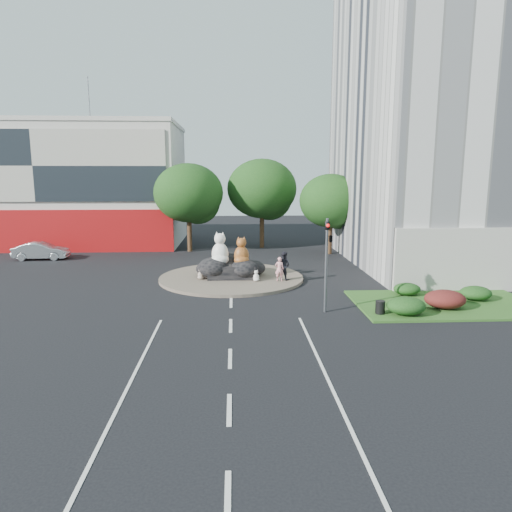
{
  "coord_description": "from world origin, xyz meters",
  "views": [
    {
      "loc": [
        0.19,
        -21.15,
        7.21
      ],
      "look_at": [
        1.62,
        7.95,
        2.0
      ],
      "focal_mm": 32.0,
      "sensor_mm": 36.0,
      "label": 1
    }
  ],
  "objects_px": {
    "cat_tabby": "(241,251)",
    "parked_car": "(41,251)",
    "cat_white": "(220,248)",
    "kitten_calico": "(201,273)",
    "litter_bin": "(380,307)",
    "pedestrian_pink": "(279,269)",
    "kitten_white": "(256,275)",
    "pedestrian_dark": "(284,266)"
  },
  "relations": [
    {
      "from": "cat_white",
      "to": "kitten_white",
      "type": "height_order",
      "value": "cat_white"
    },
    {
      "from": "kitten_calico",
      "to": "pedestrian_dark",
      "type": "relative_size",
      "value": 0.42
    },
    {
      "from": "cat_white",
      "to": "pedestrian_pink",
      "type": "relative_size",
      "value": 1.41
    },
    {
      "from": "pedestrian_pink",
      "to": "parked_car",
      "type": "relative_size",
      "value": 0.36
    },
    {
      "from": "cat_tabby",
      "to": "litter_bin",
      "type": "height_order",
      "value": "cat_tabby"
    },
    {
      "from": "cat_white",
      "to": "kitten_calico",
      "type": "bearing_deg",
      "value": -134.11
    },
    {
      "from": "kitten_calico",
      "to": "parked_car",
      "type": "xyz_separation_m",
      "value": [
        -14.3,
        9.11,
        0.14
      ]
    },
    {
      "from": "litter_bin",
      "to": "kitten_white",
      "type": "bearing_deg",
      "value": 129.81
    },
    {
      "from": "cat_white",
      "to": "kitten_calico",
      "type": "distance_m",
      "value": 2.17
    },
    {
      "from": "pedestrian_dark",
      "to": "litter_bin",
      "type": "height_order",
      "value": "pedestrian_dark"
    },
    {
      "from": "kitten_calico",
      "to": "parked_car",
      "type": "bearing_deg",
      "value": -177.92
    },
    {
      "from": "cat_white",
      "to": "kitten_white",
      "type": "distance_m",
      "value": 3.2
    },
    {
      "from": "cat_white",
      "to": "parked_car",
      "type": "relative_size",
      "value": 0.51
    },
    {
      "from": "kitten_calico",
      "to": "pedestrian_dark",
      "type": "xyz_separation_m",
      "value": [
        5.63,
        -0.36,
        0.56
      ]
    },
    {
      "from": "cat_tabby",
      "to": "parked_car",
      "type": "relative_size",
      "value": 0.43
    },
    {
      "from": "cat_white",
      "to": "kitten_white",
      "type": "bearing_deg",
      "value": -4.1
    },
    {
      "from": "cat_white",
      "to": "pedestrian_pink",
      "type": "xyz_separation_m",
      "value": [
        3.97,
        -1.29,
        -1.23
      ]
    },
    {
      "from": "kitten_white",
      "to": "pedestrian_dark",
      "type": "distance_m",
      "value": 2.01
    },
    {
      "from": "kitten_calico",
      "to": "pedestrian_pink",
      "type": "height_order",
      "value": "pedestrian_pink"
    },
    {
      "from": "cat_tabby",
      "to": "kitten_calico",
      "type": "distance_m",
      "value": 3.18
    },
    {
      "from": "litter_bin",
      "to": "parked_car",
      "type": "bearing_deg",
      "value": 144.59
    },
    {
      "from": "cat_white",
      "to": "parked_car",
      "type": "height_order",
      "value": "cat_white"
    },
    {
      "from": "kitten_calico",
      "to": "litter_bin",
      "type": "bearing_deg",
      "value": -4.71
    },
    {
      "from": "pedestrian_dark",
      "to": "cat_tabby",
      "type": "bearing_deg",
      "value": 26.01
    },
    {
      "from": "kitten_calico",
      "to": "kitten_white",
      "type": "relative_size",
      "value": 1.04
    },
    {
      "from": "pedestrian_pink",
      "to": "parked_car",
      "type": "height_order",
      "value": "pedestrian_pink"
    },
    {
      "from": "cat_tabby",
      "to": "kitten_calico",
      "type": "xyz_separation_m",
      "value": [
        -2.79,
        -0.4,
        -1.48
      ]
    },
    {
      "from": "parked_car",
      "to": "cat_white",
      "type": "bearing_deg",
      "value": -120.95
    },
    {
      "from": "cat_tabby",
      "to": "parked_car",
      "type": "xyz_separation_m",
      "value": [
        -17.09,
        8.72,
        -1.33
      ]
    },
    {
      "from": "pedestrian_dark",
      "to": "pedestrian_pink",
      "type": "bearing_deg",
      "value": 90.67
    },
    {
      "from": "pedestrian_dark",
      "to": "parked_car",
      "type": "xyz_separation_m",
      "value": [
        -19.93,
        9.47,
        -0.42
      ]
    },
    {
      "from": "pedestrian_dark",
      "to": "parked_car",
      "type": "bearing_deg",
      "value": 15.49
    },
    {
      "from": "parked_car",
      "to": "litter_bin",
      "type": "xyz_separation_m",
      "value": [
        24.1,
        -17.13,
        -0.29
      ]
    },
    {
      "from": "kitten_calico",
      "to": "cat_white",
      "type": "bearing_deg",
      "value": 56.56
    },
    {
      "from": "kitten_calico",
      "to": "pedestrian_dark",
      "type": "height_order",
      "value": "pedestrian_dark"
    },
    {
      "from": "parked_car",
      "to": "kitten_calico",
      "type": "bearing_deg",
      "value": -124.68
    },
    {
      "from": "kitten_calico",
      "to": "litter_bin",
      "type": "xyz_separation_m",
      "value": [
        9.8,
        -8.02,
        -0.14
      ]
    },
    {
      "from": "cat_tabby",
      "to": "parked_car",
      "type": "bearing_deg",
      "value": 153.33
    },
    {
      "from": "cat_tabby",
      "to": "pedestrian_dark",
      "type": "relative_size",
      "value": 1.02
    },
    {
      "from": "kitten_white",
      "to": "pedestrian_pink",
      "type": "relative_size",
      "value": 0.48
    },
    {
      "from": "kitten_white",
      "to": "pedestrian_pink",
      "type": "height_order",
      "value": "pedestrian_pink"
    },
    {
      "from": "pedestrian_dark",
      "to": "parked_car",
      "type": "height_order",
      "value": "pedestrian_dark"
    }
  ]
}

